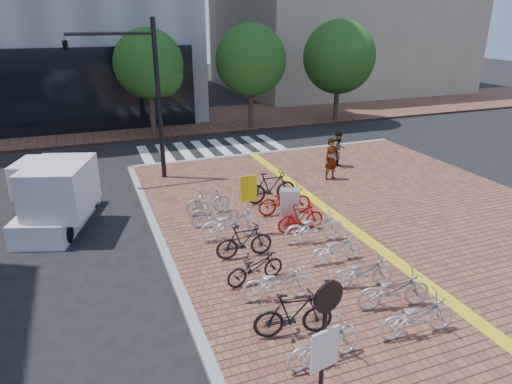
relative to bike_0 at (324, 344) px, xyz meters
name	(u,v)px	position (x,y,z in m)	size (l,w,h in m)	color
ground	(341,286)	(1.89, 2.45, -0.59)	(120.00, 120.00, 0.00)	black
kerb_north	(270,153)	(4.89, 14.45, -0.52)	(14.00, 0.25, 0.15)	gray
far_sidewalk	(176,122)	(1.89, 23.45, -0.52)	(70.00, 8.00, 0.15)	brown
crosswalk	(213,149)	(2.39, 16.45, -0.59)	(7.50, 4.00, 0.01)	silver
street_trees	(267,61)	(6.93, 19.90, 3.51)	(16.20, 4.60, 6.35)	#38281E
bike_0	(324,344)	(0.00, 0.00, 0.00)	(0.59, 1.68, 0.89)	silver
bike_1	(293,314)	(-0.21, 0.97, 0.08)	(0.49, 1.75, 1.05)	black
bike_2	(277,282)	(0.01, 2.33, 0.02)	(0.62, 1.78, 0.93)	white
bike_3	(255,267)	(-0.21, 3.25, -0.02)	(0.57, 1.62, 0.85)	black
bike_4	(244,241)	(-0.03, 4.59, 0.06)	(0.47, 1.67, 1.00)	black
bike_5	(230,223)	(-0.04, 5.87, 0.07)	(0.68, 1.94, 1.02)	white
bike_6	(215,213)	(-0.26, 6.83, 0.05)	(0.46, 1.63, 0.98)	silver
bike_7	(208,201)	(-0.18, 7.92, 0.04)	(0.45, 1.60, 0.96)	#B0B0B5
bike_8	(418,316)	(2.28, 0.03, 0.03)	(0.63, 1.82, 0.96)	silver
bike_9	(394,290)	(2.43, 1.05, 0.03)	(0.63, 1.81, 0.95)	#ACACB1
bike_10	(363,271)	(2.26, 2.08, -0.02)	(0.57, 1.63, 0.85)	#B6B6BB
bike_11	(336,248)	(2.26, 3.41, -0.02)	(0.56, 1.60, 0.84)	white
bike_12	(314,227)	(2.26, 4.72, 0.06)	(0.67, 1.92, 1.01)	white
bike_13	(301,217)	(2.21, 5.53, 0.04)	(0.45, 1.60, 0.96)	#B7130D
bike_14	(285,201)	(2.30, 6.96, 0.06)	(0.66, 1.90, 1.00)	#9F180B
bike_15	(271,187)	(2.29, 8.15, 0.14)	(0.55, 1.94, 1.16)	black
pedestrian_a	(331,159)	(5.64, 9.63, 0.44)	(0.65, 0.42, 1.77)	gray
pedestrian_b	(339,149)	(6.81, 11.02, 0.37)	(0.79, 0.62, 1.63)	#464E59
utility_box	(289,208)	(2.03, 6.01, 0.20)	(0.59, 0.43, 1.28)	silver
yellow_sign	(248,194)	(0.60, 5.97, 0.91)	(0.53, 0.12, 1.95)	#B7B7BC
notice_sign	(325,340)	(-0.84, -1.38, 1.37)	(0.53, 0.17, 2.88)	black
traffic_light_pole	(117,72)	(-2.39, 12.45, 4.01)	(3.47, 1.34, 6.46)	black
box_truck	(54,195)	(-5.07, 9.19, 0.49)	(2.89, 4.32, 2.31)	silver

